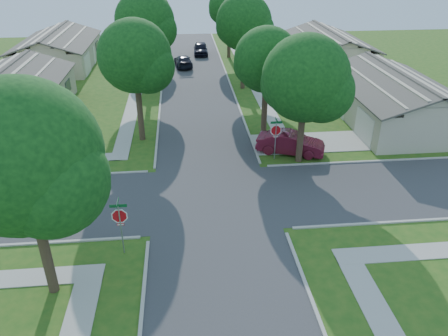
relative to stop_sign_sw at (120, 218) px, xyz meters
name	(u,v)px	position (x,y,z in m)	size (l,w,h in m)	color
ground	(212,197)	(4.70, 4.70, -2.03)	(100.00, 100.00, 0.00)	#245316
road_ns	(212,197)	(4.70, 4.70, -2.03)	(7.00, 100.00, 0.02)	#333335
sidewalk_ne	(249,74)	(10.80, 30.70, -2.01)	(1.20, 40.00, 0.04)	#9E9B91
sidewalk_nw	(140,77)	(-1.40, 30.70, -2.01)	(1.20, 40.00, 0.04)	#9E9B91
driveway	(310,142)	(12.60, 11.80, -2.01)	(8.80, 3.60, 0.05)	#9E9B91
stop_sign_sw	(120,218)	(0.00, 0.00, 0.00)	(1.05, 0.80, 2.98)	gray
stop_sign_ne	(276,132)	(9.40, 9.40, 0.00)	(1.05, 0.80, 2.98)	gray
tree_e_near	(267,63)	(9.45, 13.71, 3.61)	(4.97, 4.80, 8.28)	#38281C
tree_e_mid	(244,25)	(9.46, 25.71, 4.22)	(5.59, 5.40, 9.21)	#38281C
tree_e_far	(229,9)	(9.45, 38.71, 3.95)	(5.17, 5.00, 8.72)	#38281C
tree_w_near	(136,60)	(0.06, 13.71, 4.08)	(5.38, 5.20, 8.97)	#38281C
tree_w_mid	(146,24)	(0.06, 25.71, 4.46)	(5.80, 5.60, 9.56)	#38281C
tree_w_far	(152,14)	(0.05, 38.71, 3.48)	(4.76, 4.60, 8.04)	#38281C
tree_sw_corner	(26,163)	(-2.74, -2.29, 4.23)	(6.21, 6.00, 9.55)	#38281C
tree_ne_corner	(306,82)	(11.06, 8.91, 3.56)	(5.80, 5.60, 8.66)	#38281C
house_ne_near	(393,103)	(20.69, 15.70, -0.51)	(8.42, 13.60, 4.23)	#B2A38C
house_ne_far	(327,53)	(20.69, 33.70, -0.51)	(8.42, 13.60, 4.23)	#B2A38C
house_nw_near	(11,100)	(-11.29, 19.70, -0.51)	(8.42, 13.60, 4.23)	#B2A38C
house_nw_far	(58,53)	(-11.29, 36.70, -0.51)	(8.42, 13.60, 4.23)	#B2A38C
car_driveway	(291,143)	(10.70, 10.20, -1.24)	(1.66, 4.77, 1.57)	maroon
car_curb_east	(201,49)	(5.90, 40.73, -1.26)	(1.81, 4.50, 1.53)	black
car_curb_west	(183,61)	(3.50, 34.73, -1.36)	(1.87, 4.59, 1.33)	black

